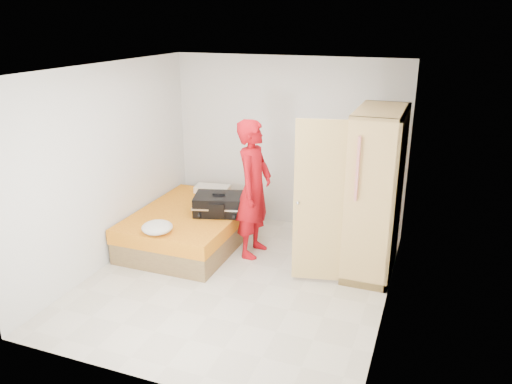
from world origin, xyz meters
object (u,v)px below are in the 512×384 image
at_px(person, 254,189).
at_px(bed, 191,227).
at_px(round_cushion, 157,227).
at_px(wardrobe, 371,197).
at_px(suitcase, 219,204).

bearing_deg(person, bed, 92.12).
bearing_deg(round_cushion, wardrobe, 20.05).
distance_m(bed, round_cushion, 0.90).
distance_m(person, round_cushion, 1.37).
relative_size(person, round_cushion, 4.72).
height_order(bed, round_cushion, round_cushion).
relative_size(wardrobe, round_cushion, 5.25).
height_order(wardrobe, person, wardrobe).
bearing_deg(round_cushion, bed, 87.45).
bearing_deg(suitcase, wardrobe, -15.41).
xyz_separation_m(bed, person, (0.97, 0.01, 0.69)).
bearing_deg(bed, round_cushion, -92.55).
height_order(person, round_cushion, person).
relative_size(person, suitcase, 2.33).
xyz_separation_m(wardrobe, suitcase, (-2.08, -0.03, -0.36)).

